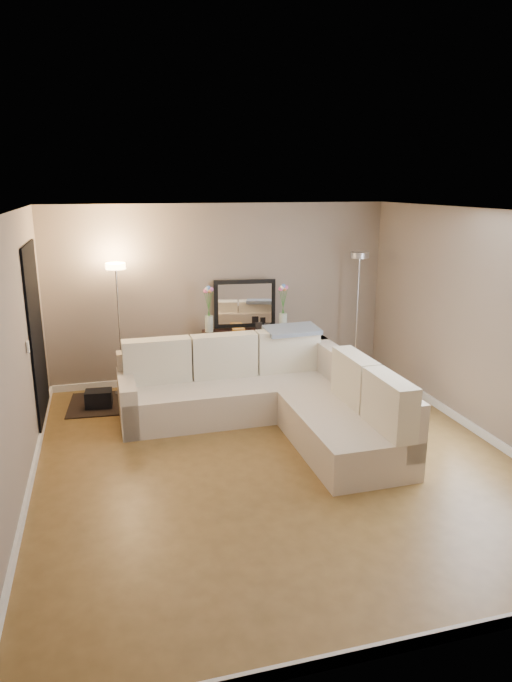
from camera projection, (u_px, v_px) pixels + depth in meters
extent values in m
cube|color=brown|center=(275.00, 458.00, 6.15)|extent=(5.00, 5.50, 0.01)
cube|color=white|center=(278.00, 211.00, 5.46)|extent=(5.00, 5.50, 0.01)
cube|color=gray|center=(221.00, 294.00, 8.37)|extent=(5.00, 0.02, 2.60)
cube|color=gray|center=(419.00, 468.00, 3.24)|extent=(5.00, 0.02, 2.60)
cube|color=gray|center=(13.00, 362.00, 5.18)|extent=(0.02, 5.50, 2.60)
cube|color=gray|center=(488.00, 327.00, 6.44)|extent=(0.02, 5.50, 2.60)
cube|color=white|center=(223.00, 375.00, 8.68)|extent=(5.00, 0.03, 0.10)
cube|color=white|center=(402.00, 645.00, 3.59)|extent=(5.00, 0.03, 0.10)
cube|color=white|center=(30.00, 484.00, 5.51)|extent=(0.03, 5.50, 0.10)
cube|color=white|center=(475.00, 429.00, 6.76)|extent=(0.03, 5.50, 0.10)
cube|color=black|center=(37.00, 336.00, 6.82)|extent=(0.02, 1.20, 2.20)
cube|color=white|center=(28.00, 347.00, 6.00)|extent=(0.02, 0.08, 0.12)
cube|color=beige|center=(233.00, 398.00, 7.28)|extent=(2.83, 1.00, 0.43)
cube|color=beige|center=(227.00, 367.00, 7.55)|extent=(2.82, 0.25, 0.61)
cube|color=beige|center=(128.00, 402.00, 6.91)|extent=(0.21, 0.98, 0.61)
cube|color=beige|center=(344.00, 433.00, 6.26)|extent=(0.99, 1.74, 0.43)
cube|color=beige|center=(357.00, 389.00, 6.73)|extent=(0.24, 2.71, 0.61)
cube|color=#F3E8C6|center=(157.00, 361.00, 7.15)|extent=(0.85, 0.25, 0.56)
cube|color=#F3E8C6|center=(224.00, 355.00, 7.37)|extent=(0.85, 0.25, 0.56)
cube|color=#F3E8C6|center=(288.00, 350.00, 7.60)|extent=(0.85, 0.25, 0.56)
cube|color=#F3E8C6|center=(355.00, 378.00, 6.50)|extent=(0.25, 0.78, 0.56)
cube|color=#F3E8C6|center=(389.00, 404.00, 5.74)|extent=(0.25, 0.78, 0.56)
cube|color=gray|center=(292.00, 330.00, 7.56)|extent=(0.74, 0.46, 0.10)
cube|color=black|center=(246.00, 332.00, 8.32)|extent=(1.31, 0.49, 0.04)
cube|color=black|center=(207.00, 362.00, 8.21)|extent=(0.05, 0.05, 0.75)
cube|color=black|center=(206.00, 357.00, 8.47)|extent=(0.05, 0.05, 0.75)
cube|color=black|center=(288.00, 359.00, 8.38)|extent=(0.05, 0.05, 0.75)
cube|color=black|center=(284.00, 353.00, 8.64)|extent=(0.05, 0.05, 0.75)
cube|color=black|center=(247.00, 370.00, 8.48)|extent=(1.23, 0.45, 0.03)
cube|color=#BF3333|center=(211.00, 365.00, 8.37)|extent=(0.05, 0.16, 0.19)
cube|color=#3359A5|center=(214.00, 364.00, 8.38)|extent=(0.05, 0.16, 0.21)
cube|color=gold|center=(217.00, 364.00, 8.38)|extent=(0.06, 0.16, 0.23)
cube|color=#3F7F4C|center=(220.00, 365.00, 8.39)|extent=(0.07, 0.16, 0.19)
cube|color=#994C99|center=(224.00, 364.00, 8.40)|extent=(0.05, 0.16, 0.21)
cube|color=orange|center=(226.00, 363.00, 8.40)|extent=(0.05, 0.16, 0.23)
cube|color=#262626|center=(229.00, 364.00, 8.41)|extent=(0.06, 0.16, 0.19)
cube|color=#4C99B2|center=(233.00, 363.00, 8.42)|extent=(0.07, 0.16, 0.21)
cube|color=#B2A58C|center=(236.00, 363.00, 8.42)|extent=(0.05, 0.16, 0.23)
cube|color=brown|center=(239.00, 364.00, 8.43)|extent=(0.05, 0.16, 0.19)
cube|color=navy|center=(242.00, 363.00, 8.44)|extent=(0.06, 0.16, 0.21)
cube|color=gold|center=(245.00, 362.00, 8.44)|extent=(0.07, 0.16, 0.23)
cube|color=black|center=(245.00, 304.00, 8.38)|extent=(0.91, 0.15, 0.71)
cube|color=white|center=(245.00, 304.00, 8.35)|extent=(0.78, 0.10, 0.59)
cube|color=orange|center=(239.00, 330.00, 8.26)|extent=(0.19, 0.14, 0.04)
cube|color=black|center=(259.00, 327.00, 8.27)|extent=(0.10, 0.03, 0.13)
cube|color=black|center=(267.00, 327.00, 8.29)|extent=(0.08, 0.03, 0.11)
cylinder|color=silver|center=(209.00, 324.00, 8.21)|extent=(0.13, 0.13, 0.24)
cylinder|color=#38722D|center=(207.00, 305.00, 8.13)|extent=(0.10, 0.02, 0.41)
sphere|color=#E5598C|center=(206.00, 291.00, 8.07)|extent=(0.08, 0.08, 0.07)
cylinder|color=#38722D|center=(208.00, 304.00, 8.13)|extent=(0.06, 0.01, 0.43)
sphere|color=white|center=(207.00, 289.00, 8.07)|extent=(0.08, 0.08, 0.07)
cylinder|color=#38722D|center=(209.00, 304.00, 8.13)|extent=(0.01, 0.01, 0.45)
sphere|color=#598CE5|center=(208.00, 288.00, 8.07)|extent=(0.08, 0.08, 0.07)
cylinder|color=#38722D|center=(209.00, 305.00, 8.13)|extent=(0.05, 0.01, 0.41)
sphere|color=#E58C4C|center=(210.00, 291.00, 8.08)|extent=(0.08, 0.08, 0.07)
cylinder|color=#38722D|center=(210.00, 304.00, 8.13)|extent=(0.10, 0.02, 0.43)
sphere|color=#D866B2|center=(211.00, 289.00, 8.08)|extent=(0.08, 0.08, 0.07)
cylinder|color=silver|center=(283.00, 321.00, 8.36)|extent=(0.13, 0.13, 0.24)
cylinder|color=#38722D|center=(282.00, 303.00, 8.28)|extent=(0.10, 0.02, 0.41)
sphere|color=#E5598C|center=(281.00, 289.00, 8.22)|extent=(0.08, 0.08, 0.07)
cylinder|color=#38722D|center=(283.00, 302.00, 8.28)|extent=(0.06, 0.01, 0.43)
sphere|color=white|center=(282.00, 288.00, 8.22)|extent=(0.08, 0.08, 0.07)
cylinder|color=#38722D|center=(283.00, 302.00, 8.28)|extent=(0.01, 0.01, 0.45)
sphere|color=#598CE5|center=(283.00, 286.00, 8.22)|extent=(0.08, 0.08, 0.07)
cylinder|color=#38722D|center=(284.00, 303.00, 8.28)|extent=(0.05, 0.01, 0.41)
sphere|color=#E58C4C|center=(285.00, 289.00, 8.23)|extent=(0.08, 0.08, 0.07)
cylinder|color=#38722D|center=(284.00, 302.00, 8.28)|extent=(0.10, 0.02, 0.43)
sphere|color=#D866B2|center=(286.00, 287.00, 8.23)|extent=(0.08, 0.08, 0.07)
cylinder|color=silver|center=(124.00, 393.00, 8.03)|extent=(0.26, 0.26, 0.03)
cylinder|color=silver|center=(120.00, 333.00, 7.80)|extent=(0.03, 0.03, 1.76)
cylinder|color=#FFBF72|center=(115.00, 266.00, 7.56)|extent=(0.28, 0.28, 0.08)
cylinder|color=silver|center=(354.00, 375.00, 8.79)|extent=(0.30, 0.30, 0.03)
cylinder|color=silver|center=(357.00, 318.00, 8.55)|extent=(0.03, 0.03, 1.81)
cylinder|color=silver|center=(360.00, 255.00, 8.30)|extent=(0.33, 0.33, 0.08)
cube|color=black|center=(115.00, 403.00, 7.68)|extent=(1.27, 0.99, 0.02)
cube|color=black|center=(99.00, 398.00, 7.52)|extent=(0.36, 0.27, 0.22)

